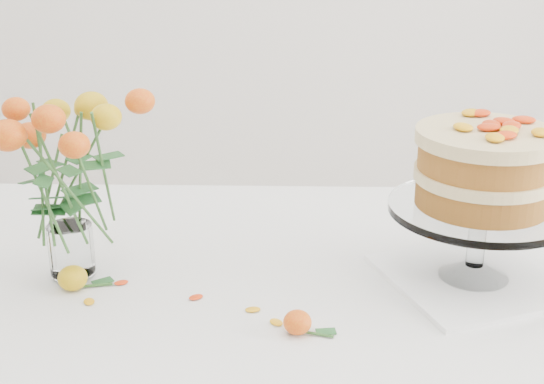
% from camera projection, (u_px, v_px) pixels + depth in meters
% --- Properties ---
extents(table, '(1.43, 0.93, 0.76)m').
position_uv_depth(table, '(267.00, 312.00, 1.42)').
color(table, '#A47C5F').
rests_on(table, ground).
extents(napkin, '(0.38, 0.38, 0.01)m').
position_uv_depth(napkin, '(473.00, 278.00, 1.36)').
color(napkin, white).
rests_on(napkin, table).
extents(cake_stand, '(0.32, 0.32, 0.28)m').
position_uv_depth(cake_stand, '(483.00, 176.00, 1.29)').
color(cake_stand, silver).
rests_on(cake_stand, napkin).
extents(rose_vase, '(0.33, 0.33, 0.40)m').
position_uv_depth(rose_vase, '(61.00, 153.00, 1.30)').
color(rose_vase, silver).
rests_on(rose_vase, table).
extents(loose_rose_near, '(0.09, 0.05, 0.04)m').
position_uv_depth(loose_rose_near, '(73.00, 278.00, 1.33)').
color(loose_rose_near, gold).
rests_on(loose_rose_near, table).
extents(loose_rose_far, '(0.08, 0.05, 0.04)m').
position_uv_depth(loose_rose_far, '(298.00, 322.00, 1.19)').
color(loose_rose_far, red).
rests_on(loose_rose_far, table).
extents(stray_petal_a, '(0.03, 0.02, 0.00)m').
position_uv_depth(stray_petal_a, '(196.00, 297.00, 1.30)').
color(stray_petal_a, '#F1A50F').
rests_on(stray_petal_a, table).
extents(stray_petal_b, '(0.03, 0.02, 0.00)m').
position_uv_depth(stray_petal_b, '(253.00, 310.00, 1.26)').
color(stray_petal_b, '#F1A50F').
rests_on(stray_petal_b, table).
extents(stray_petal_c, '(0.03, 0.02, 0.00)m').
position_uv_depth(stray_petal_c, '(276.00, 322.00, 1.22)').
color(stray_petal_c, '#F1A50F').
rests_on(stray_petal_c, table).
extents(stray_petal_d, '(0.03, 0.02, 0.00)m').
position_uv_depth(stray_petal_d, '(121.00, 283.00, 1.35)').
color(stray_petal_d, '#F1A50F').
rests_on(stray_petal_d, table).
extents(stray_petal_e, '(0.03, 0.02, 0.00)m').
position_uv_depth(stray_petal_e, '(89.00, 302.00, 1.29)').
color(stray_petal_e, '#F1A50F').
rests_on(stray_petal_e, table).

